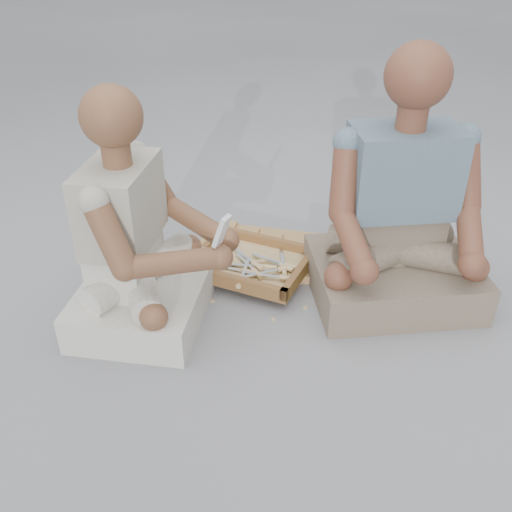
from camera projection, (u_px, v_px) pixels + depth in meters
The scene contains 34 objects.
ground at pixel (234, 344), 2.11m from camera, with size 60.00×60.00×0.00m, color gray.
carved_panel at pixel (260, 251), 2.64m from camera, with size 0.58×0.39×0.04m, color #A58140.
tool_tray at pixel (251, 263), 2.48m from camera, with size 0.50×0.42×0.06m.
chisel_0 at pixel (253, 263), 2.47m from camera, with size 0.18×0.15×0.02m.
chisel_1 at pixel (288, 265), 2.43m from camera, with size 0.22×0.03×0.02m.
chisel_2 at pixel (284, 269), 2.42m from camera, with size 0.13×0.20×0.02m.
chisel_3 at pixel (244, 271), 2.41m from camera, with size 0.22×0.05×0.02m.
chisel_4 at pixel (255, 264), 2.44m from camera, with size 0.21×0.11×0.02m.
chisel_5 at pixel (283, 278), 2.35m from camera, with size 0.22×0.07×0.02m.
chisel_6 at pixel (241, 279), 2.35m from camera, with size 0.08×0.21×0.02m.
chisel_7 at pixel (283, 268), 2.43m from camera, with size 0.18×0.16×0.02m.
chisel_8 at pixel (282, 266), 2.43m from camera, with size 0.22×0.06×0.02m.
chisel_9 at pixel (281, 269), 2.40m from camera, with size 0.16×0.18×0.02m.
chisel_10 at pixel (263, 267), 2.43m from camera, with size 0.21×0.09×0.02m.
chisel_11 at pixel (255, 271), 2.40m from camera, with size 0.20×0.13×0.02m.
wood_chip_0 at pixel (273, 319), 2.24m from camera, with size 0.02×0.01×0.00m, color #DCBA82.
wood_chip_1 at pixel (235, 282), 2.46m from camera, with size 0.02×0.01×0.00m, color #DCBA82.
wood_chip_2 at pixel (253, 253), 2.66m from camera, with size 0.02×0.01×0.00m, color #DCBA82.
wood_chip_3 at pixel (211, 264), 2.58m from camera, with size 0.02×0.01×0.00m, color #DCBA82.
wood_chip_4 at pixel (264, 255), 2.65m from camera, with size 0.02×0.01×0.00m, color #DCBA82.
wood_chip_5 at pixel (325, 253), 2.66m from camera, with size 0.02×0.01×0.00m, color #DCBA82.
wood_chip_6 at pixel (299, 283), 2.45m from camera, with size 0.02×0.01×0.00m, color #DCBA82.
wood_chip_7 at pixel (212, 301), 2.34m from camera, with size 0.02×0.01×0.00m, color #DCBA82.
wood_chip_8 at pixel (305, 307), 2.30m from camera, with size 0.02×0.01×0.00m, color #DCBA82.
wood_chip_9 at pixel (293, 271), 2.53m from camera, with size 0.02×0.01×0.00m, color #DCBA82.
wood_chip_10 at pixel (282, 267), 2.56m from camera, with size 0.02×0.01×0.00m, color #DCBA82.
wood_chip_11 at pixel (167, 286), 2.43m from camera, with size 0.02×0.01×0.00m, color #DCBA82.
wood_chip_12 at pixel (201, 267), 2.56m from camera, with size 0.02×0.01×0.00m, color #DCBA82.
wood_chip_13 at pixel (172, 266), 2.57m from camera, with size 0.02×0.01×0.00m, color #DCBA82.
wood_chip_14 at pixel (207, 271), 2.53m from camera, with size 0.02×0.01×0.00m, color #DCBA82.
wood_chip_15 at pixel (176, 290), 2.41m from camera, with size 0.02×0.01×0.00m, color #DCBA82.
craftsman at pixel (138, 247), 2.11m from camera, with size 0.68×0.70×0.91m.
companion at pixel (399, 222), 2.22m from camera, with size 0.82×0.79×1.01m.
mobile_phone at pixel (222, 231), 1.95m from camera, with size 0.06×0.05×0.12m.
Camera 1 is at (0.85, -1.39, 1.39)m, focal length 40.00 mm.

